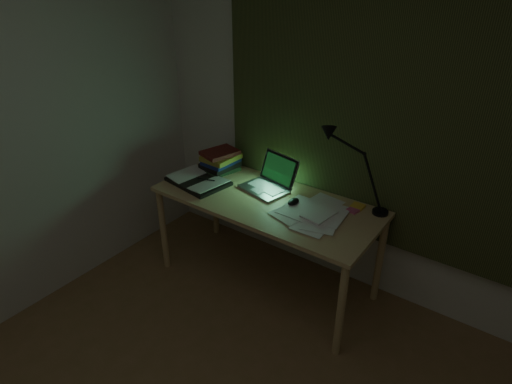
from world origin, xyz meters
TOP-DOWN VIEW (x-y plane):
  - wall_back at (0.00, 2.00)m, footprint 3.50×0.00m
  - curtain at (0.00, 1.96)m, footprint 2.20×0.06m
  - desk at (-0.56, 1.58)m, footprint 1.56×0.68m
  - laptop at (-0.65, 1.68)m, footprint 0.40×0.43m
  - open_textbook at (-1.10, 1.49)m, footprint 0.47×0.36m
  - book_stack at (-1.10, 1.75)m, footprint 0.25×0.28m
  - loose_papers at (-0.21, 1.61)m, footprint 0.44×0.46m
  - mouse at (-0.37, 1.63)m, footprint 0.06×0.10m
  - sticky_yellow at (-0.00, 1.84)m, footprint 0.08×0.08m
  - sticky_pink at (-0.01, 1.78)m, footprint 0.08×0.08m
  - desk_lamp at (0.15, 1.85)m, footprint 0.38×0.30m

SIDE VIEW (x-z plane):
  - desk at x=-0.56m, z-range 0.00..0.71m
  - sticky_pink at x=-0.01m, z-range 0.71..0.73m
  - sticky_yellow at x=0.00m, z-range 0.71..0.73m
  - loose_papers at x=-0.21m, z-range 0.71..0.73m
  - open_textbook at x=-1.10m, z-range 0.71..0.75m
  - mouse at x=-0.37m, z-range 0.71..0.75m
  - book_stack at x=-1.10m, z-range 0.71..0.89m
  - laptop at x=-0.65m, z-range 0.71..0.95m
  - desk_lamp at x=0.15m, z-range 0.71..1.27m
  - wall_back at x=0.00m, z-range 0.00..2.50m
  - curtain at x=0.00m, z-range 0.45..2.45m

